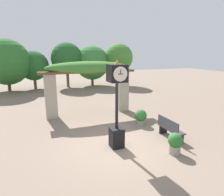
# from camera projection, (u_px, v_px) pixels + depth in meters

# --- Properties ---
(ground_plane) EXTENTS (60.00, 60.00, 0.00)m
(ground_plane) POSITION_uv_depth(u_px,v_px,m) (118.00, 146.00, 7.84)
(ground_plane) COLOR #7F6B5B
(pedestal_clock) EXTENTS (0.62, 0.67, 3.35)m
(pedestal_clock) POSITION_uv_depth(u_px,v_px,m) (117.00, 101.00, 7.35)
(pedestal_clock) COLOR black
(pedestal_clock) RESTS_ON ground
(pergola) EXTENTS (5.52, 1.22, 3.09)m
(pergola) POSITION_uv_depth(u_px,v_px,m) (88.00, 76.00, 11.48)
(pergola) COLOR #A89E89
(pergola) RESTS_ON ground
(potted_plant_near_left) EXTENTS (0.60, 0.60, 0.80)m
(potted_plant_near_left) POSITION_uv_depth(u_px,v_px,m) (141.00, 116.00, 9.99)
(potted_plant_near_left) COLOR gray
(potted_plant_near_left) RESTS_ON ground
(potted_plant_near_right) EXTENTS (0.53, 0.53, 0.79)m
(potted_plant_near_right) POSITION_uv_depth(u_px,v_px,m) (175.00, 143.00, 7.16)
(potted_plant_near_right) COLOR gray
(potted_plant_near_right) RESTS_ON ground
(park_bench) EXTENTS (0.42, 1.38, 0.89)m
(park_bench) POSITION_uv_depth(u_px,v_px,m) (170.00, 129.00, 8.43)
(park_bench) COLOR #38383D
(park_bench) RESTS_ON ground
(tree_line) EXTENTS (14.54, 4.48, 4.81)m
(tree_line) POSITION_uv_depth(u_px,v_px,m) (58.00, 61.00, 19.87)
(tree_line) COLOR brown
(tree_line) RESTS_ON ground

